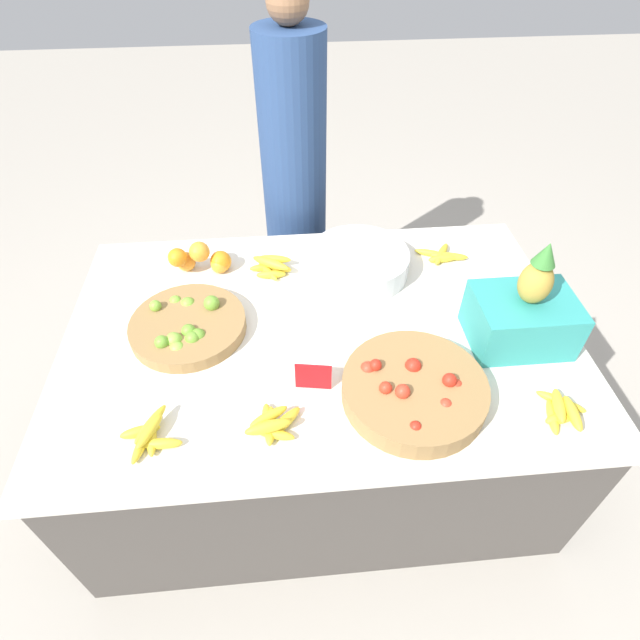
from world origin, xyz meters
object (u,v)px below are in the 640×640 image
Objects in this scene: vendor_person at (295,194)px; tomato_basket at (413,388)px; lime_bowl at (188,326)px; price_sign at (313,377)px; produce_crate at (523,315)px; metal_bowl at (359,262)px.

tomato_basket is at bearing -75.70° from vendor_person.
vendor_person is (0.41, 0.81, 0.02)m from lime_bowl.
tomato_basket is 0.30m from price_sign.
produce_crate reaches higher than lime_bowl.
vendor_person is at bearing 62.80° from lime_bowl.
vendor_person is at bearing 99.39° from price_sign.
tomato_basket is at bearing -82.93° from metal_bowl.
price_sign is (-0.22, -0.56, 0.00)m from metal_bowl.
produce_crate is (0.40, 0.21, 0.07)m from tomato_basket.
metal_bowl is (0.63, 0.27, 0.02)m from lime_bowl.
lime_bowl is at bearing 154.01° from tomato_basket.
metal_bowl is 0.98× the size of produce_crate.
price_sign reaches higher than lime_bowl.
vendor_person is at bearing 112.08° from metal_bowl.
produce_crate is 0.25× the size of vendor_person.
price_sign is (-0.30, 0.06, 0.02)m from tomato_basket.
produce_crate is (1.11, -0.14, 0.08)m from lime_bowl.
tomato_basket is 1.11× the size of produce_crate.
vendor_person is (-0.70, 0.94, -0.06)m from produce_crate.
produce_crate is at bearing 27.49° from tomato_basket.
lime_bowl is 0.69m from metal_bowl.
lime_bowl is 1.00× the size of produce_crate.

